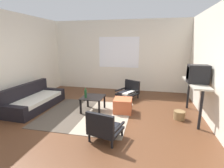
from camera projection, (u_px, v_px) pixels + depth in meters
ground_plane at (96, 121)px, 4.17m from camera, size 7.80×7.80×0.00m
far_wall_with_window at (119, 56)px, 6.76m from camera, size 5.60×0.13×2.70m
side_wall_right at (221, 67)px, 3.57m from camera, size 0.12×6.60×2.70m
side_wall_left at (5, 61)px, 4.70m from camera, size 0.12×6.60×2.70m
area_rug at (87, 114)px, 4.56m from camera, size 2.24×2.10×0.01m
couch at (34, 101)px, 4.98m from camera, size 0.87×1.90×0.68m
coffee_table at (93, 99)px, 4.70m from camera, size 0.59×0.61×0.41m
armchair_by_window at (129, 91)px, 5.84m from camera, size 0.81×0.83×0.59m
armchair_striped_foreground at (104, 127)px, 3.26m from camera, size 0.68×0.66×0.62m
ottoman_orange at (123, 105)px, 4.66m from camera, size 0.50×0.50×0.38m
console_shelf at (195, 87)px, 4.20m from camera, size 0.39×1.41×0.92m
crt_television at (198, 74)px, 4.02m from camera, size 0.45×0.32×0.43m
clay_vase at (193, 74)px, 4.50m from camera, size 0.20×0.20×0.31m
glass_bottle at (86, 94)px, 4.58m from camera, size 0.07×0.07×0.26m
wicker_basket at (179, 115)px, 4.25m from camera, size 0.27×0.27×0.21m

